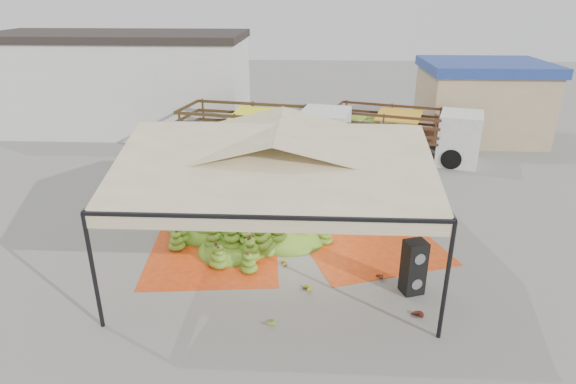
{
  "coord_description": "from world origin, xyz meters",
  "views": [
    {
      "loc": [
        0.95,
        -13.23,
        7.46
      ],
      "look_at": [
        0.2,
        1.5,
        1.3
      ],
      "focal_mm": 30.0,
      "sensor_mm": 36.0,
      "label": 1
    }
  ],
  "objects_px": {
    "truck_left": "(271,129)",
    "truck_right": "(411,128)",
    "speaker_stack": "(414,267)",
    "vendor": "(338,166)",
    "banana_heap": "(248,221)"
  },
  "relations": [
    {
      "from": "truck_right",
      "to": "banana_heap",
      "type": "bearing_deg",
      "value": -110.06
    },
    {
      "from": "banana_heap",
      "to": "speaker_stack",
      "type": "relative_size",
      "value": 3.54
    },
    {
      "from": "banana_heap",
      "to": "vendor",
      "type": "distance_m",
      "value": 5.99
    },
    {
      "from": "banana_heap",
      "to": "vendor",
      "type": "xyz_separation_m",
      "value": [
        3.14,
        5.1,
        0.16
      ]
    },
    {
      "from": "truck_left",
      "to": "truck_right",
      "type": "relative_size",
      "value": 1.11
    },
    {
      "from": "truck_left",
      "to": "speaker_stack",
      "type": "bearing_deg",
      "value": -55.02
    },
    {
      "from": "vendor",
      "to": "speaker_stack",
      "type": "bearing_deg",
      "value": 93.51
    },
    {
      "from": "speaker_stack",
      "to": "vendor",
      "type": "bearing_deg",
      "value": 82.69
    },
    {
      "from": "speaker_stack",
      "to": "truck_left",
      "type": "height_order",
      "value": "truck_left"
    },
    {
      "from": "speaker_stack",
      "to": "vendor",
      "type": "height_order",
      "value": "speaker_stack"
    },
    {
      "from": "banana_heap",
      "to": "truck_right",
      "type": "bearing_deg",
      "value": 52.18
    },
    {
      "from": "vendor",
      "to": "truck_left",
      "type": "xyz_separation_m",
      "value": [
        -2.99,
        2.39,
        0.88
      ]
    },
    {
      "from": "vendor",
      "to": "truck_right",
      "type": "relative_size",
      "value": 0.2
    },
    {
      "from": "truck_left",
      "to": "truck_right",
      "type": "distance_m",
      "value": 6.71
    },
    {
      "from": "banana_heap",
      "to": "vendor",
      "type": "relative_size",
      "value": 3.64
    }
  ]
}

